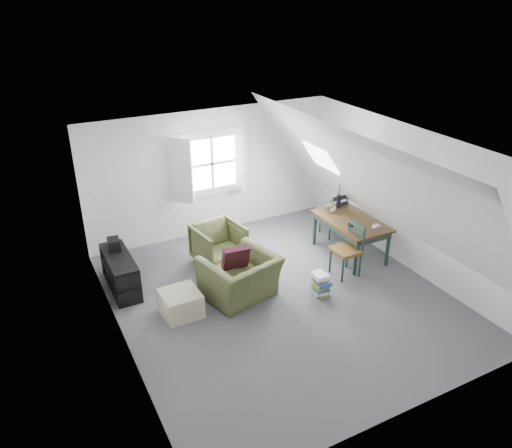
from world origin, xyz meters
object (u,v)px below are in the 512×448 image
armchair_far (219,262)px  media_shelf (121,275)px  armchair_near (240,296)px  dining_chair_far (334,213)px  magazine_stack (321,284)px  dining_table (351,224)px  ottoman (181,303)px  dining_chair_near (348,249)px

armchair_far → media_shelf: bearing=174.2°
armchair_near → dining_chair_far: 2.87m
media_shelf → magazine_stack: 3.27m
armchair_near → dining_table: (2.41, 0.31, 0.62)m
armchair_near → media_shelf: media_shelf is taller
ottoman → dining_chair_near: bearing=-4.3°
ottoman → dining_table: bearing=5.4°
armchair_near → dining_chair_near: (1.94, -0.23, 0.50)m
armchair_near → ottoman: size_ratio=1.95×
dining_chair_far → media_shelf: 4.25m
armchair_near → armchair_far: bearing=-110.1°
dining_chair_far → magazine_stack: (-1.42, -1.66, -0.29)m
media_shelf → ottoman: bearing=-57.5°
armchair_near → dining_chair_far: bearing=-170.4°
armchair_far → dining_chair_near: size_ratio=0.86×
dining_chair_near → magazine_stack: bearing=-60.8°
armchair_near → magazine_stack: size_ratio=2.94×
armchair_near → dining_table: bearing=174.0°
armchair_far → armchair_near: bearing=-104.5°
dining_table → magazine_stack: bearing=-145.1°
media_shelf → dining_chair_near: bearing=-17.6°
armchair_near → ottoman: ottoman is taller
dining_chair_near → magazine_stack: dining_chair_near is taller
dining_chair_far → dining_chair_near: dining_chair_near is taller
magazine_stack → ottoman: bearing=166.3°
armchair_far → ottoman: (-1.15, -1.16, 0.19)m
dining_chair_far → dining_chair_near: size_ratio=0.96×
armchair_far → media_shelf: (-1.78, -0.06, 0.27)m
armchair_far → magazine_stack: 2.01m
media_shelf → magazine_stack: (2.83, -1.64, -0.08)m
ottoman → magazine_stack: ottoman is taller
armchair_far → dining_chair_far: bearing=-8.9°
dining_chair_far → media_shelf: size_ratio=0.77×
dining_chair_far → magazine_stack: 2.20m
dining_table → dining_chair_far: size_ratio=1.57×
ottoman → media_shelf: media_shelf is taller
ottoman → magazine_stack: (2.20, -0.54, -0.00)m
armchair_far → dining_chair_far: 2.52m
dining_table → media_shelf: (-4.05, 0.77, -0.35)m
ottoman → dining_table: (3.42, 0.32, 0.43)m
dining_table → magazine_stack: dining_table is taller
dining_chair_far → dining_chair_near: bearing=58.9°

